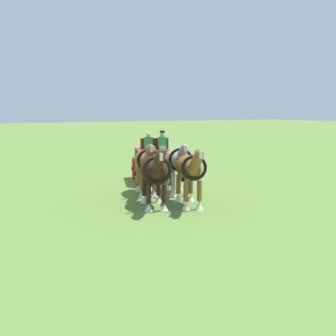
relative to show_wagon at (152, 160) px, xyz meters
The scene contains 7 objects.
ground_plane 1.12m from the show_wagon, 158.91° to the left, with size 220.00×220.00×0.00m, color olive.
show_wagon is the anchor object (origin of this frame).
draft_horse_rear_near 3.48m from the show_wagon, 10.39° to the right, with size 3.10×1.69×2.26m.
draft_horse_rear_off 3.48m from the show_wagon, 32.00° to the right, with size 3.12×1.68×2.25m.
draft_horse_lead_near 6.06m from the show_wagon, 15.04° to the right, with size 3.07×1.64×2.25m.
draft_horse_lead_off 6.04m from the show_wagon, 27.39° to the right, with size 3.03×1.68×2.20m.
sponsor_banner 4.72m from the show_wagon, 141.18° to the left, with size 3.20×0.06×1.10m, color silver.
Camera 1 is at (19.87, -10.59, 3.54)m, focal length 48.61 mm.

